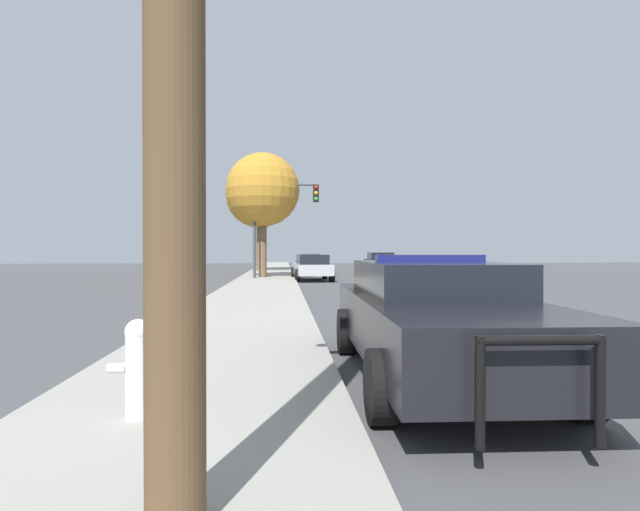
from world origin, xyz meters
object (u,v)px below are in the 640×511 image
traffic_light (281,210)px  car_background_distant (309,261)px  fire_hydrant (138,365)px  car_background_oncoming (381,262)px  car_background_midblock (312,267)px  tree_sidewalk_mid (263,190)px  police_car (434,315)px  tree_sidewalk_far (259,195)px

traffic_light → car_background_distant: 17.42m
fire_hydrant → car_background_oncoming: bearing=74.8°
car_background_midblock → fire_hydrant: bearing=-100.5°
traffic_light → car_background_midblock: traffic_light is taller
fire_hydrant → car_background_distant: bearing=84.8°
fire_hydrant → car_background_midblock: car_background_midblock is taller
car_background_oncoming → fire_hydrant: bearing=77.2°
car_background_oncoming → tree_sidewalk_mid: tree_sidewalk_mid is taller
car_background_distant → car_background_oncoming: (4.24, -10.06, 0.07)m
police_car → tree_sidewalk_mid: 21.46m
fire_hydrant → car_background_midblock: 21.49m
fire_hydrant → car_background_distant: size_ratio=0.19×
car_background_oncoming → police_car: bearing=82.5°
fire_hydrant → car_background_oncoming: car_background_oncoming is taller
fire_hydrant → tree_sidewalk_mid: 22.85m
tree_sidewalk_mid → traffic_light: bearing=-37.4°
fire_hydrant → car_background_midblock: bearing=82.7°
car_background_oncoming → traffic_light: bearing=48.5°
car_background_distant → tree_sidewalk_far: size_ratio=0.57×
tree_sidewalk_mid → car_background_midblock: bearing=-24.1°
police_car → tree_sidewalk_far: tree_sidewalk_far is taller
fire_hydrant → police_car: bearing=27.5°
traffic_light → tree_sidewalk_far: tree_sidewalk_far is taller
fire_hydrant → traffic_light: 21.99m
police_car → traffic_light: traffic_light is taller
traffic_light → tree_sidewalk_far: (-1.54, 9.42, 1.85)m
police_car → car_background_oncoming: police_car is taller
car_background_distant → tree_sidewalk_far: 9.82m
traffic_light → car_background_oncoming: (6.66, 6.94, -2.91)m
car_background_distant → car_background_midblock: size_ratio=1.08×
tree_sidewalk_mid → car_background_oncoming: bearing=39.2°
police_car → traffic_light: bearing=-83.1°
police_car → fire_hydrant: (-3.04, -1.58, -0.18)m
tree_sidewalk_far → tree_sidewalk_mid: tree_sidewalk_far is taller
traffic_light → car_background_distant: bearing=81.9°
traffic_light → car_background_oncoming: traffic_light is taller
traffic_light → car_background_oncoming: 10.04m
fire_hydrant → tree_sidewalk_mid: size_ratio=0.13×
fire_hydrant → tree_sidewalk_far: size_ratio=0.11×
car_background_distant → fire_hydrant: bearing=-100.1°
tree_sidewalk_far → police_car: bearing=-83.3°
car_background_midblock → car_background_oncoming: car_background_oncoming is taller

